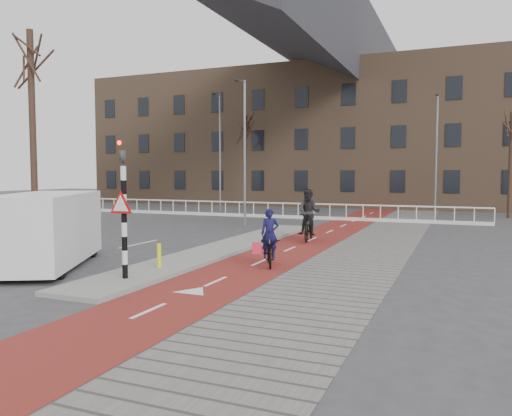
% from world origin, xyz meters
% --- Properties ---
extents(ground, '(120.00, 120.00, 0.00)m').
position_xyz_m(ground, '(0.00, 0.00, 0.00)').
color(ground, '#38383A').
rests_on(ground, ground).
extents(bike_lane, '(2.50, 60.00, 0.01)m').
position_xyz_m(bike_lane, '(1.50, 10.00, 0.01)').
color(bike_lane, maroon).
rests_on(bike_lane, ground).
extents(sidewalk, '(3.00, 60.00, 0.01)m').
position_xyz_m(sidewalk, '(4.30, 10.00, 0.01)').
color(sidewalk, slate).
rests_on(sidewalk, ground).
extents(curb_island, '(1.80, 16.00, 0.12)m').
position_xyz_m(curb_island, '(-0.70, 4.00, 0.06)').
color(curb_island, gray).
rests_on(curb_island, ground).
extents(traffic_signal, '(0.80, 0.80, 3.68)m').
position_xyz_m(traffic_signal, '(-0.60, -2.02, 1.99)').
color(traffic_signal, black).
rests_on(traffic_signal, curb_island).
extents(bollard, '(0.12, 0.12, 0.69)m').
position_xyz_m(bollard, '(-0.60, -0.44, 0.47)').
color(bollard, '#F1F10D').
rests_on(bollard, curb_island).
extents(cyclist_near, '(1.18, 1.72, 1.73)m').
position_xyz_m(cyclist_near, '(2.01, 1.59, 0.59)').
color(cyclist_near, black).
rests_on(cyclist_near, bike_lane).
extents(cyclist_far, '(1.01, 2.09, 2.16)m').
position_xyz_m(cyclist_far, '(1.55, 7.35, 0.90)').
color(cyclist_far, black).
rests_on(cyclist_far, bike_lane).
extents(van, '(4.18, 5.51, 2.21)m').
position_xyz_m(van, '(-4.09, -1.16, 1.16)').
color(van, white).
rests_on(van, ground).
extents(railing, '(28.00, 0.10, 0.99)m').
position_xyz_m(railing, '(-5.00, 17.00, 0.31)').
color(railing, silver).
rests_on(railing, ground).
extents(townhouse_row, '(46.00, 10.00, 15.90)m').
position_xyz_m(townhouse_row, '(-3.00, 32.00, 7.81)').
color(townhouse_row, '#7F6047').
rests_on(townhouse_row, ground).
extents(tree_left, '(0.31, 0.31, 9.56)m').
position_xyz_m(tree_left, '(-11.63, 5.62, 4.78)').
color(tree_left, black).
rests_on(tree_left, ground).
extents(tree_mid, '(0.23, 0.23, 7.54)m').
position_xyz_m(tree_mid, '(-9.10, 25.09, 3.77)').
color(tree_mid, black).
rests_on(tree_mid, ground).
extents(tree_right, '(0.26, 0.26, 6.61)m').
position_xyz_m(tree_right, '(10.13, 22.69, 3.31)').
color(tree_right, black).
rests_on(tree_right, ground).
extents(streetlight_near, '(0.12, 0.12, 7.69)m').
position_xyz_m(streetlight_near, '(-3.35, 11.88, 3.85)').
color(streetlight_near, slate).
rests_on(streetlight_near, ground).
extents(streetlight_left, '(0.12, 0.12, 8.59)m').
position_xyz_m(streetlight_left, '(-9.08, 20.40, 4.29)').
color(streetlight_left, slate).
rests_on(streetlight_left, ground).
extents(streetlight_right, '(0.12, 0.12, 7.76)m').
position_xyz_m(streetlight_right, '(5.78, 21.33, 3.88)').
color(streetlight_right, slate).
rests_on(streetlight_right, ground).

